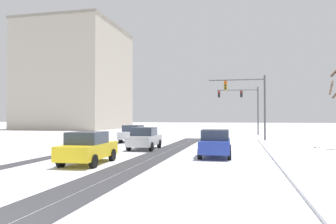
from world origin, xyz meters
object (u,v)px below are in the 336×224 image
object	(u,v)px
traffic_signal_near_right	(249,97)
car_blue_third	(215,143)
traffic_signal_far_right	(244,101)
office_building_far_left_block	(77,78)
car_yellow_cab_fourth	(88,148)
car_white_lead	(133,133)
car_silver_second	(145,138)

from	to	relation	value
traffic_signal_near_right	car_blue_third	xyz separation A→B (m)	(-2.32, -13.29, -3.58)
traffic_signal_far_right	traffic_signal_near_right	size ratio (longest dim) A/B	1.00
office_building_far_left_block	traffic_signal_near_right	bearing A→B (deg)	-40.35
traffic_signal_near_right	car_yellow_cab_fourth	world-z (taller)	traffic_signal_near_right
traffic_signal_far_right	car_white_lead	bearing A→B (deg)	-124.71
car_blue_third	car_yellow_cab_fourth	xyz separation A→B (m)	(-6.03, -4.30, 0.00)
car_blue_third	car_yellow_cab_fourth	bearing A→B (deg)	-144.52
traffic_signal_near_right	car_silver_second	size ratio (longest dim) A/B	1.57
car_white_lead	car_silver_second	bearing A→B (deg)	-64.72
car_white_lead	car_silver_second	size ratio (longest dim) A/B	1.00
traffic_signal_far_right	car_blue_third	world-z (taller)	traffic_signal_far_right
car_silver_second	car_yellow_cab_fourth	world-z (taller)	same
traffic_signal_far_right	car_blue_third	xyz separation A→B (m)	(-1.91, -25.18, -3.80)
traffic_signal_near_right	car_white_lead	bearing A→B (deg)	-163.48
car_white_lead	car_yellow_cab_fourth	xyz separation A→B (m)	(2.54, -14.36, 0.00)
traffic_signal_near_right	car_blue_third	distance (m)	13.96
car_blue_third	car_silver_second	bearing A→B (deg)	147.78
traffic_signal_near_right	office_building_far_left_block	distance (m)	46.31
car_blue_third	office_building_far_left_block	xyz separation A→B (m)	(-32.62, 42.98, 10.07)
car_white_lead	car_yellow_cab_fourth	world-z (taller)	same
traffic_signal_far_right	car_yellow_cab_fourth	world-z (taller)	traffic_signal_far_right
car_blue_third	office_building_far_left_block	world-z (taller)	office_building_far_left_block
traffic_signal_near_right	car_white_lead	distance (m)	11.90
traffic_signal_near_right	car_white_lead	size ratio (longest dim) A/B	1.57
traffic_signal_far_right	traffic_signal_near_right	bearing A→B (deg)	-88.01
traffic_signal_near_right	car_yellow_cab_fourth	size ratio (longest dim) A/B	1.55
car_white_lead	office_building_far_left_block	size ratio (longest dim) A/B	0.19
car_white_lead	car_yellow_cab_fourth	size ratio (longest dim) A/B	0.99
car_white_lead	car_silver_second	xyz separation A→B (m)	(3.14, -6.65, 0.00)
car_silver_second	office_building_far_left_block	distance (m)	49.06
traffic_signal_far_right	car_white_lead	xyz separation A→B (m)	(-10.47, -15.12, -3.80)
traffic_signal_near_right	car_silver_second	world-z (taller)	traffic_signal_near_right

